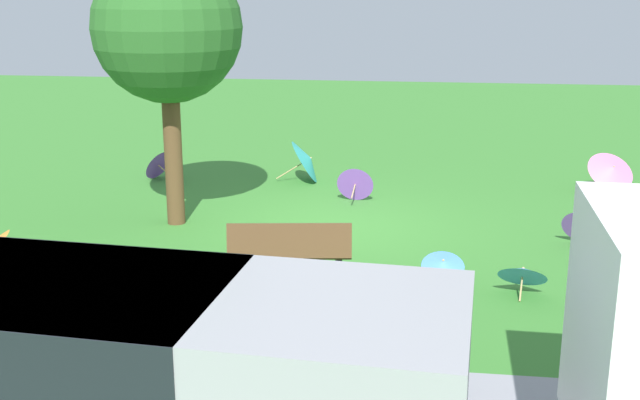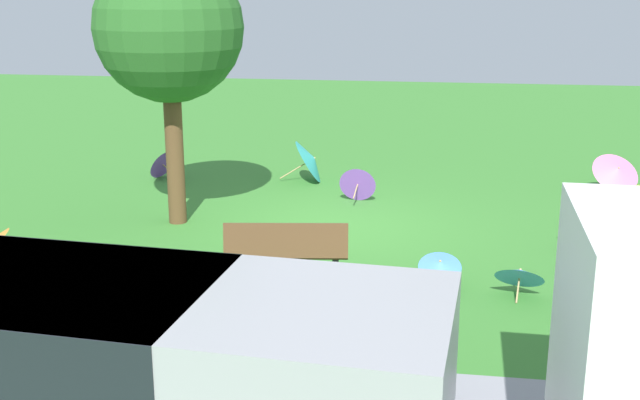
{
  "view_description": "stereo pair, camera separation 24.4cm",
  "coord_description": "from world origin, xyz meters",
  "views": [
    {
      "loc": [
        -1.48,
        12.4,
        3.87
      ],
      "look_at": [
        0.12,
        0.55,
        0.6
      ],
      "focal_mm": 44.78,
      "sensor_mm": 36.0,
      "label": 1
    },
    {
      "loc": [
        -1.72,
        12.36,
        3.87
      ],
      "look_at": [
        0.12,
        0.55,
        0.6
      ],
      "focal_mm": 44.78,
      "sensor_mm": 36.0,
      "label": 2
    }
  ],
  "objects": [
    {
      "name": "parasol_blue_0",
      "position": [
        -1.76,
        2.5,
        0.34
      ],
      "size": [
        0.58,
        0.58,
        0.51
      ],
      "color": "tan",
      "rests_on": "ground"
    },
    {
      "name": "parasol_pink_0",
      "position": [
        -4.96,
        -2.74,
        0.49
      ],
      "size": [
        1.07,
        1.0,
        0.84
      ],
      "color": "tan",
      "rests_on": "ground"
    },
    {
      "name": "parasol_blue_1",
      "position": [
        -2.76,
        2.61,
        0.31
      ],
      "size": [
        0.72,
        0.67,
        0.55
      ],
      "color": "tan",
      "rests_on": "ground"
    },
    {
      "name": "parasol_purple_3",
      "position": [
        3.93,
        -2.81,
        0.32
      ],
      "size": [
        0.75,
        0.77,
        0.64
      ],
      "color": "tan",
      "rests_on": "ground"
    },
    {
      "name": "parasol_yellow_1",
      "position": [
        -5.05,
        -1.53,
        0.31
      ],
      "size": [
        0.64,
        0.64,
        0.62
      ],
      "color": "tan",
      "rests_on": "ground"
    },
    {
      "name": "parasol_teal_0",
      "position": [
        0.85,
        -2.98,
        0.45
      ],
      "size": [
        1.01,
        1.03,
        0.89
      ],
      "color": "tan",
      "rests_on": "ground"
    },
    {
      "name": "parasol_purple_0",
      "position": [
        -0.24,
        -1.66,
        0.33
      ],
      "size": [
        0.68,
        0.66,
        0.67
      ],
      "color": "tan",
      "rests_on": "ground"
    },
    {
      "name": "shade_tree",
      "position": [
        2.59,
        0.13,
        3.16
      ],
      "size": [
        2.36,
        2.36,
        4.37
      ],
      "color": "brown",
      "rests_on": "ground"
    },
    {
      "name": "van_dark",
      "position": [
        0.6,
        6.74,
        0.91
      ],
      "size": [
        4.73,
        2.41,
        1.53
      ],
      "color": "#99999E",
      "rests_on": "ground"
    },
    {
      "name": "ground",
      "position": [
        0.0,
        0.0,
        0.0
      ],
      "size": [
        40.0,
        40.0,
        0.0
      ],
      "primitive_type": "plane",
      "color": "#387A2D"
    },
    {
      "name": "parasol_purple_1",
      "position": [
        -3.91,
        0.4,
        0.31
      ],
      "size": [
        0.78,
        0.69,
        0.63
      ],
      "color": "tan",
      "rests_on": "ground"
    },
    {
      "name": "park_bench",
      "position": [
        0.23,
        2.71,
        0.47
      ],
      "size": [
        1.65,
        0.71,
        0.9
      ],
      "color": "brown",
      "rests_on": "ground"
    }
  ]
}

